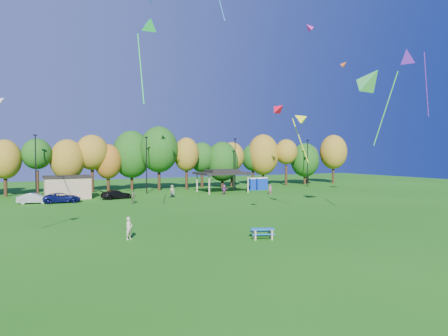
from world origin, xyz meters
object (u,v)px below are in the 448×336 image
kite_flyer (129,228)px  car_c (62,198)px  picnic_table (262,233)px  car_b (34,198)px  car_d (117,194)px  porta_potties (258,184)px

kite_flyer → car_c: kite_flyer is taller
car_c → kite_flyer: bearing=-172.3°
picnic_table → car_c: size_ratio=0.45×
car_b → car_d: size_ratio=0.94×
kite_flyer → car_d: bearing=45.0°
kite_flyer → car_d: (4.57, 27.58, -0.21)m
picnic_table → car_d: bearing=120.0°
car_c → car_d: size_ratio=1.09×
porta_potties → car_b: bearing=-173.3°
porta_potties → car_b: size_ratio=0.92×
picnic_table → car_c: (-11.72, 30.29, 0.22)m
kite_flyer → car_c: size_ratio=0.36×
car_d → porta_potties: bearing=-93.0°
picnic_table → car_c: car_c is taller
car_b → car_c: size_ratio=0.87×
kite_flyer → car_d: 27.96m
picnic_table → car_d: car_d is taller
car_b → car_c: car_b is taller
porta_potties → car_c: bearing=-171.7°
car_d → car_b: bearing=83.7°
car_b → car_c: (3.23, -0.55, -0.02)m
car_d → picnic_table: bearing=177.4°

